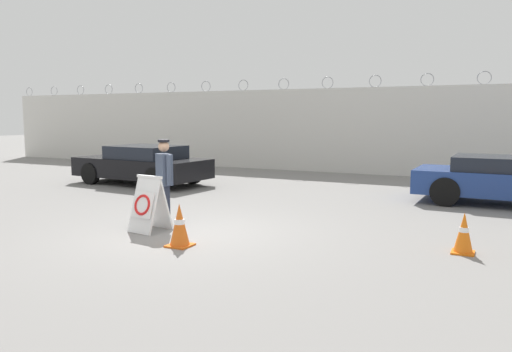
# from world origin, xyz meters

# --- Properties ---
(ground_plane) EXTENTS (90.00, 90.00, 0.00)m
(ground_plane) POSITION_xyz_m (0.00, 0.00, 0.00)
(ground_plane) COLOR gray
(perimeter_wall) EXTENTS (36.00, 0.30, 3.73)m
(perimeter_wall) POSITION_xyz_m (0.00, 11.15, 1.64)
(perimeter_wall) COLOR silver
(perimeter_wall) RESTS_ON ground_plane
(barricade_sign) EXTENTS (0.67, 0.73, 1.08)m
(barricade_sign) POSITION_xyz_m (-0.72, -0.21, 0.54)
(barricade_sign) COLOR white
(barricade_sign) RESTS_ON ground_plane
(security_guard) EXTENTS (0.56, 0.60, 1.73)m
(security_guard) POSITION_xyz_m (-0.80, 0.42, 0.97)
(security_guard) COLOR #232838
(security_guard) RESTS_ON ground_plane
(traffic_cone_near) EXTENTS (0.40, 0.40, 0.74)m
(traffic_cone_near) POSITION_xyz_m (0.46, -0.87, 0.37)
(traffic_cone_near) COLOR orange
(traffic_cone_near) RESTS_ON ground_plane
(traffic_cone_mid) EXTENTS (0.35, 0.35, 0.67)m
(traffic_cone_mid) POSITION_xyz_m (4.82, 0.79, 0.33)
(traffic_cone_mid) COLOR orange
(traffic_cone_mid) RESTS_ON ground_plane
(parked_car_front_coupe) EXTENTS (4.64, 2.29, 1.26)m
(parked_car_front_coupe) POSITION_xyz_m (-5.12, 5.05, 0.64)
(parked_car_front_coupe) COLOR black
(parked_car_front_coupe) RESTS_ON ground_plane
(parked_car_far_side) EXTENTS (4.39, 2.04, 1.21)m
(parked_car_far_side) POSITION_xyz_m (5.42, 6.01, 0.63)
(parked_car_far_side) COLOR black
(parked_car_far_side) RESTS_ON ground_plane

